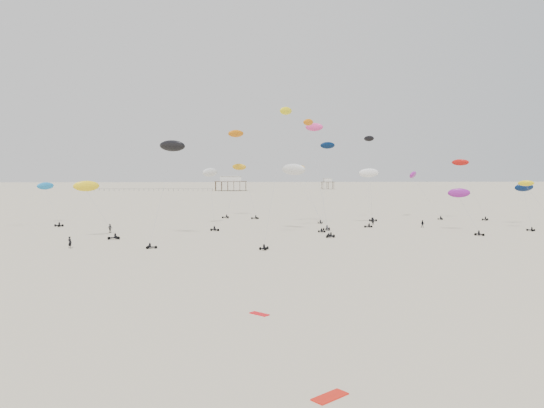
{
  "coord_description": "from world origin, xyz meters",
  "views": [
    {
      "loc": [
        -5.95,
        -1.63,
        12.45
      ],
      "look_at": [
        0.0,
        88.0,
        7.0
      ],
      "focal_mm": 35.0,
      "sensor_mm": 36.0,
      "label": 1
    }
  ],
  "objects": [
    {
      "name": "ground_plane",
      "position": [
        0.0,
        200.0,
        0.0
      ],
      "size": [
        900.0,
        900.0,
        0.0
      ],
      "primitive_type": "plane",
      "color": "beige"
    },
    {
      "name": "pavilion_main",
      "position": [
        -10.0,
        350.0,
        4.22
      ],
      "size": [
        21.0,
        13.0,
        9.8
      ],
      "color": "brown",
      "rests_on": "ground"
    },
    {
      "name": "pavilion_small",
      "position": [
        60.0,
        380.0,
        3.49
      ],
      "size": [
        9.0,
        7.0,
        8.0
      ],
      "color": "brown",
      "rests_on": "ground"
    },
    {
      "name": "pier_fence",
      "position": [
        -62.0,
        350.0,
        0.77
      ],
      "size": [
        80.2,
        0.2,
        1.5
      ],
      "color": "black",
      "rests_on": "ground"
    },
    {
      "name": "rig_0",
      "position": [
        14.09,
        116.11,
        14.45
      ],
      "size": [
        6.24,
        15.31,
        21.83
      ],
      "rotation": [
        0.0,
        0.0,
        3.8
      ],
      "color": "black",
      "rests_on": "ground"
    },
    {
      "name": "rig_1",
      "position": [
        1.52,
        91.32,
        15.85
      ],
      "size": [
        7.31,
        16.34,
        26.54
      ],
      "rotation": [
        0.0,
        0.0,
        5.61
      ],
      "color": "black",
      "rests_on": "ground"
    },
    {
      "name": "rig_2",
      "position": [
        -6.1,
        146.66,
        10.84
      ],
      "size": [
        7.03,
        10.1,
        15.54
      ],
      "rotation": [
        0.0,
        0.0,
        1.58
      ],
      "color": "black",
      "rests_on": "ground"
    },
    {
      "name": "rig_3",
      "position": [
        11.17,
        125.83,
        8.65
      ],
      "size": [
        6.69,
        4.91,
        14.16
      ],
      "rotation": [
        0.0,
        0.0,
        3.18
      ],
      "color": "black",
      "rests_on": "ground"
    },
    {
      "name": "rig_4",
      "position": [
        40.99,
        105.47,
        6.53
      ],
      "size": [
        4.87,
        11.21,
        10.94
      ],
      "rotation": [
        0.0,
        0.0,
        3.62
      ],
      "color": "black",
      "rests_on": "ground"
    },
    {
      "name": "rig_5",
      "position": [
        54.06,
        133.46,
        11.48
      ],
      "size": [
        8.58,
        7.67,
        16.15
      ],
      "rotation": [
        0.0,
        0.0,
        5.31
      ],
      "color": "black",
      "rests_on": "ground"
    },
    {
      "name": "rig_6",
      "position": [
        -11.98,
        122.11,
        10.16
      ],
      "size": [
        5.19,
        18.23,
        18.23
      ],
      "rotation": [
        0.0,
        0.0,
        4.01
      ],
      "color": "black",
      "rests_on": "ground"
    },
    {
      "name": "rig_7",
      "position": [
        28.36,
        132.47,
        11.92
      ],
      "size": [
        2.83,
        8.46,
        21.94
      ],
      "rotation": [
        0.0,
        0.0,
        4.9
      ],
      "color": "black",
      "rests_on": "ground"
    },
    {
      "name": "rig_8",
      "position": [
        61.1,
        117.58,
        7.72
      ],
      "size": [
        9.61,
        16.36,
        16.98
      ],
      "rotation": [
        0.0,
        0.0,
        0.69
      ],
      "color": "black",
      "rests_on": "ground"
    },
    {
      "name": "rig_10",
      "position": [
        25.39,
        122.66,
        10.62
      ],
      "size": [
        5.96,
        11.17,
        14.53
      ],
      "rotation": [
        0.0,
        0.0,
        1.84
      ],
      "color": "black",
      "rests_on": "ground"
    },
    {
      "name": "rig_11",
      "position": [
        9.93,
        105.96,
        15.76
      ],
      "size": [
        5.01,
        15.35,
        25.39
      ],
      "rotation": [
        0.0,
        0.0,
        4.5
      ],
      "color": "black",
      "rests_on": "ground"
    },
    {
      "name": "rig_12",
      "position": [
        -32.8,
        99.09,
        7.58
      ],
      "size": [
        9.33,
        5.4,
        11.18
      ],
      "rotation": [
        0.0,
        0.0,
        2.1
      ],
      "color": "black",
      "rests_on": "ground"
    },
    {
      "name": "rig_13",
      "position": [
        -5.29,
        141.77,
        18.94
      ],
      "size": [
        8.82,
        8.28,
        24.05
      ],
      "rotation": [
        0.0,
        0.0,
        1.92
      ],
      "color": "black",
      "rests_on": "ground"
    },
    {
      "name": "rig_14",
      "position": [
        -18.24,
        97.69,
        15.48
      ],
      "size": [
        5.91,
        17.2,
        21.38
      ],
      "rotation": [
        0.0,
        0.0,
        4.66
      ],
      "color": "black",
      "rests_on": "ground"
    },
    {
      "name": "rig_15",
      "position": [
        6.48,
        108.53,
        11.96
      ],
      "size": [
        9.89,
        14.54,
        16.65
      ],
      "rotation": [
        0.0,
        0.0,
        0.46
      ],
      "color": "black",
      "rests_on": "ground"
    },
    {
      "name": "rig_16",
      "position": [
        43.04,
        139.48,
        9.87
      ],
      "size": [
        8.16,
        11.65,
        14.04
      ],
      "rotation": [
        0.0,
        0.0,
        5.68
      ],
      "color": "black",
      "rests_on": "ground"
    },
    {
      "name": "rig_17",
      "position": [
        -50.82,
        128.08,
        6.56
      ],
      "size": [
        9.49,
        13.02,
        13.85
      ],
      "rotation": [
        0.0,
        0.0,
        1.15
      ],
      "color": "black",
      "rests_on": "ground"
    },
    {
      "name": "rig_18",
      "position": [
        57.76,
        105.98,
        6.3
      ],
      "size": [
        5.14,
        11.82,
        13.11
      ],
      "rotation": [
        0.0,
        0.0,
        4.26
      ],
      "color": "black",
      "rests_on": "ground"
    },
    {
      "name": "rig_19",
      "position": [
        12.52,
        118.37,
        16.11
      ],
      "size": [
        4.62,
        15.81,
        24.99
      ],
      "rotation": [
        0.0,
        0.0,
        5.74
      ],
      "color": "black",
      "rests_on": "ground"
    },
    {
      "name": "spectator_0",
      "position": [
        -33.23,
        86.26,
        0.0
      ],
      "size": [
        1.0,
        0.89,
        2.28
      ],
      "primitive_type": "imported",
      "rotation": [
        0.0,
        0.0,
        2.66
      ],
      "color": "black",
      "rests_on": "ground"
    },
    {
      "name": "spectator_1",
      "position": [
        35.48,
        113.71,
        0.0
      ],
      "size": [
        1.09,
        0.95,
        1.93
      ],
      "primitive_type": "imported",
      "rotation": [
        0.0,
        0.0,
        5.76
      ],
      "color": "black",
      "rests_on": "ground"
    },
    {
      "name": "spectator_2",
      "position": [
        -31.97,
        108.33,
        0.0
      ],
      "size": [
        1.43,
        1.2,
        2.12
      ],
      "primitive_type": "imported",
      "rotation": [
        0.0,
        0.0,
        5.78
      ],
      "color": "black",
      "rests_on": "ground"
    },
    {
      "name": "spectator_3",
      "position": [
        26.12,
        121.09,
        0.0
      ],
      "size": [
        0.88,
        0.78,
        2.02
      ],
      "primitive_type": "imported",
      "rotation": [
        0.0,
        0.0,
        2.68
      ],
      "color": "black",
      "rests_on": "ground"
    },
    {
      "name": "grounded_kite_a",
      "position": [
        -0.86,
        26.65,
        0.0
      ],
      "size": [
        2.29,
        2.06,
        0.08
      ],
      "primitive_type": "cube",
      "rotation": [
        0.0,
        0.0,
        0.66
      ],
      "color": "red",
      "rests_on": "ground"
    },
    {
      "name": "grounded_kite_b",
      "position": [
        -4.02,
        44.0,
        0.0
      ],
      "size": [
        1.79,
        1.75,
        0.07
      ],
      "primitive_type": "cube",
      "rotation": [
        0.0,
        0.0,
        -0.76
      ],
      "color": "red",
      "rests_on": "ground"
    }
  ]
}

